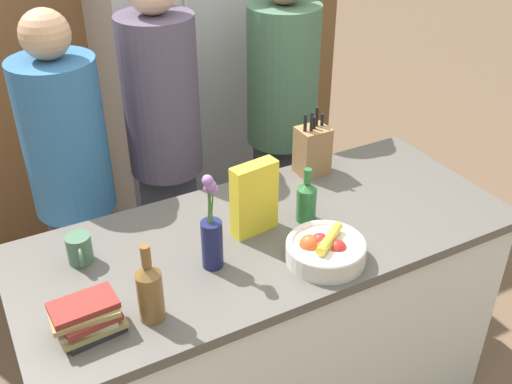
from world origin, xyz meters
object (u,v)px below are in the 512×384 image
at_px(coffee_mug, 80,249).
at_px(person_at_sink, 72,180).
at_px(cereal_box, 254,198).
at_px(bottle_vinegar, 150,290).
at_px(refrigerator, 180,72).
at_px(bottle_oil, 306,200).
at_px(fruit_bowl, 325,249).
at_px(book_stack, 87,318).
at_px(person_in_blue, 165,139).
at_px(flower_vase, 212,234).
at_px(person_in_red_tee, 282,115).
at_px(knife_block, 312,150).

height_order(coffee_mug, person_at_sink, person_at_sink).
distance_m(cereal_box, bottle_vinegar, 0.55).
distance_m(refrigerator, coffee_mug, 1.59).
bearing_deg(bottle_oil, bottle_vinegar, -162.05).
relative_size(fruit_bowl, book_stack, 1.32).
height_order(bottle_vinegar, person_in_blue, person_in_blue).
bearing_deg(cereal_box, flower_vase, -152.85).
height_order(book_stack, bottle_oil, bottle_oil).
xyz_separation_m(cereal_box, person_at_sink, (-0.50, 0.70, -0.15)).
distance_m(fruit_bowl, bottle_vinegar, 0.62).
height_order(refrigerator, fruit_bowl, refrigerator).
relative_size(refrigerator, coffee_mug, 16.20).
height_order(fruit_bowl, book_stack, book_stack).
relative_size(fruit_bowl, cereal_box, 1.00).
relative_size(bottle_oil, person_in_red_tee, 0.13).
bearing_deg(knife_block, fruit_bowl, -118.57).
relative_size(knife_block, person_in_red_tee, 0.17).
bearing_deg(book_stack, person_in_blue, 57.52).
distance_m(flower_vase, person_in_red_tee, 1.21).
bearing_deg(person_in_red_tee, book_stack, -118.23).
relative_size(bottle_vinegar, person_in_blue, 0.15).
bearing_deg(bottle_vinegar, fruit_bowl, -1.26).
relative_size(cereal_box, bottle_vinegar, 1.02).
height_order(cereal_box, person_in_blue, person_in_blue).
xyz_separation_m(fruit_bowl, person_in_blue, (-0.19, 1.01, 0.02)).
relative_size(refrigerator, flower_vase, 5.73).
relative_size(coffee_mug, person_at_sink, 0.08).
xyz_separation_m(coffee_mug, person_in_red_tee, (1.19, 0.67, -0.03)).
height_order(cereal_box, bottle_oil, cereal_box).
bearing_deg(fruit_bowl, person_in_blue, 100.89).
relative_size(fruit_bowl, bottle_oil, 1.26).
height_order(coffee_mug, bottle_vinegar, bottle_vinegar).
relative_size(fruit_bowl, bottle_vinegar, 1.02).
xyz_separation_m(bottle_oil, person_at_sink, (-0.70, 0.73, -0.10)).
relative_size(coffee_mug, person_in_blue, 0.07).
xyz_separation_m(knife_block, person_in_blue, (-0.48, 0.48, -0.04)).
relative_size(flower_vase, bottle_vinegar, 1.32).
height_order(coffee_mug, person_in_blue, person_in_blue).
bearing_deg(bottle_vinegar, person_at_sink, 90.74).
bearing_deg(person_in_blue, knife_block, -23.72).
relative_size(flower_vase, bottle_oil, 1.63).
bearing_deg(person_in_blue, cereal_box, -64.22).
bearing_deg(person_in_red_tee, person_in_blue, -152.36).
height_order(coffee_mug, book_stack, book_stack).
height_order(refrigerator, bottle_oil, refrigerator).
distance_m(fruit_bowl, knife_block, 0.61).
height_order(knife_block, cereal_box, knife_block).
distance_m(fruit_bowl, flower_vase, 0.39).
xyz_separation_m(flower_vase, person_in_blue, (0.16, 0.85, -0.07)).
bearing_deg(refrigerator, flower_vase, -108.45).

